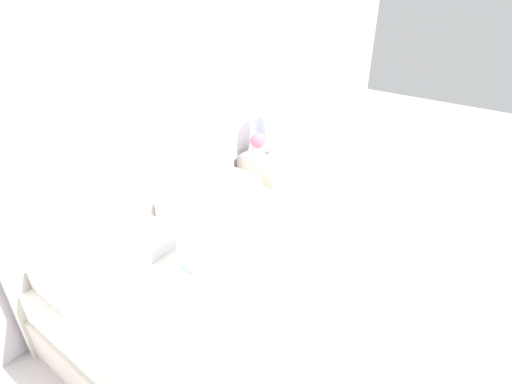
{
  "coord_description": "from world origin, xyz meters",
  "views": [
    {
      "loc": [
        -1.43,
        -2.09,
        2.07
      ],
      "look_at": [
        0.64,
        -0.53,
        0.6
      ],
      "focal_mm": 28.0,
      "sensor_mm": 36.0,
      "label": 1
    }
  ],
  "objects_px": {
    "table_lamp": "(265,127)",
    "flower_vase": "(258,143)",
    "bed": "(239,294)",
    "nightstand": "(271,182)",
    "teacup": "(276,152)"
  },
  "relations": [
    {
      "from": "table_lamp",
      "to": "flower_vase",
      "type": "bearing_deg",
      "value": -160.2
    },
    {
      "from": "flower_vase",
      "to": "teacup",
      "type": "bearing_deg",
      "value": -22.72
    },
    {
      "from": "bed",
      "to": "table_lamp",
      "type": "height_order",
      "value": "bed"
    },
    {
      "from": "bed",
      "to": "flower_vase",
      "type": "relative_size",
      "value": 8.04
    },
    {
      "from": "nightstand",
      "to": "flower_vase",
      "type": "xyz_separation_m",
      "value": [
        -0.19,
        0.01,
        0.45
      ]
    },
    {
      "from": "nightstand",
      "to": "table_lamp",
      "type": "relative_size",
      "value": 1.81
    },
    {
      "from": "bed",
      "to": "flower_vase",
      "type": "height_order",
      "value": "bed"
    },
    {
      "from": "nightstand",
      "to": "table_lamp",
      "type": "xyz_separation_m",
      "value": [
        -0.0,
        0.08,
        0.53
      ]
    },
    {
      "from": "nightstand",
      "to": "flower_vase",
      "type": "height_order",
      "value": "flower_vase"
    },
    {
      "from": "table_lamp",
      "to": "bed",
      "type": "bearing_deg",
      "value": -149.98
    },
    {
      "from": "bed",
      "to": "flower_vase",
      "type": "bearing_deg",
      "value": 31.6
    },
    {
      "from": "table_lamp",
      "to": "teacup",
      "type": "distance_m",
      "value": 0.24
    },
    {
      "from": "bed",
      "to": "nightstand",
      "type": "bearing_deg",
      "value": 27.15
    },
    {
      "from": "nightstand",
      "to": "flower_vase",
      "type": "relative_size",
      "value": 2.56
    },
    {
      "from": "bed",
      "to": "table_lamp",
      "type": "distance_m",
      "value": 1.59
    }
  ]
}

